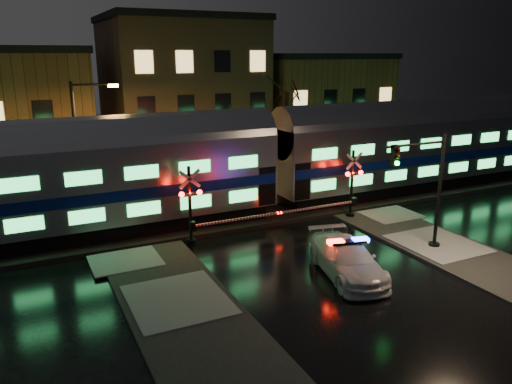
# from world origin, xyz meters

# --- Properties ---
(ground) EXTENTS (120.00, 120.00, 0.00)m
(ground) POSITION_xyz_m (0.00, 0.00, 0.00)
(ground) COLOR black
(ground) RESTS_ON ground
(ballast) EXTENTS (90.00, 4.20, 0.24)m
(ballast) POSITION_xyz_m (0.00, 5.00, 0.12)
(ballast) COLOR black
(ballast) RESTS_ON ground
(sidewalk_left) EXTENTS (4.00, 20.00, 0.12)m
(sidewalk_left) POSITION_xyz_m (-6.50, -6.00, 0.06)
(sidewalk_left) COLOR #2D2D2D
(sidewalk_left) RESTS_ON ground
(sidewalk_right) EXTENTS (4.00, 20.00, 0.12)m
(sidewalk_right) POSITION_xyz_m (6.50, -6.00, 0.06)
(sidewalk_right) COLOR #2D2D2D
(sidewalk_right) RESTS_ON ground
(building_mid) EXTENTS (12.00, 11.00, 11.50)m
(building_mid) POSITION_xyz_m (2.00, 22.50, 5.75)
(building_mid) COLOR brown
(building_mid) RESTS_ON ground
(building_right) EXTENTS (12.00, 10.00, 8.50)m
(building_right) POSITION_xyz_m (15.00, 22.00, 4.25)
(building_right) COLOR #51371F
(building_right) RESTS_ON ground
(train) EXTENTS (51.00, 3.12, 5.92)m
(train) POSITION_xyz_m (1.66, 5.00, 3.38)
(train) COLOR black
(train) RESTS_ON ballast
(police_car) EXTENTS (3.08, 5.34, 1.62)m
(police_car) POSITION_xyz_m (0.59, -3.79, 0.74)
(police_car) COLOR white
(police_car) RESTS_ON ground
(crossing_signal_right) EXTENTS (5.48, 0.64, 3.88)m
(crossing_signal_right) POSITION_xyz_m (4.94, 2.30, 1.60)
(crossing_signal_right) COLOR black
(crossing_signal_right) RESTS_ON ground
(crossing_signal_left) EXTENTS (5.51, 0.64, 3.90)m
(crossing_signal_left) POSITION_xyz_m (-3.77, 2.30, 1.61)
(crossing_signal_left) COLOR black
(crossing_signal_left) RESTS_ON ground
(traffic_light) EXTENTS (3.57, 0.67, 5.53)m
(traffic_light) POSITION_xyz_m (5.25, -3.18, 2.94)
(traffic_light) COLOR black
(traffic_light) RESTS_ON ground
(streetlight) EXTENTS (2.53, 0.26, 7.57)m
(streetlight) POSITION_xyz_m (-8.03, 9.00, 4.36)
(streetlight) COLOR black
(streetlight) RESTS_ON ground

